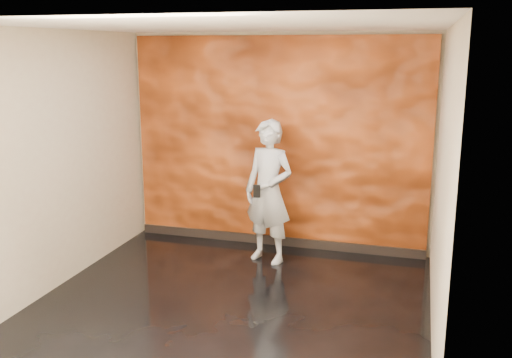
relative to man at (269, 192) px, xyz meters
name	(u,v)px	position (x,y,z in m)	size (l,w,h in m)	color
room	(229,173)	(-0.05, -1.34, 0.52)	(4.02, 4.02, 2.81)	black
feature_wall	(277,144)	(-0.05, 0.62, 0.50)	(3.90, 0.06, 2.75)	orange
baseboard	(276,240)	(-0.05, 0.58, -0.82)	(3.90, 0.04, 0.12)	black
man	(269,192)	(0.00, 0.00, 0.00)	(0.64, 0.42, 1.77)	#969BA5
phone	(257,191)	(-0.08, -0.25, 0.06)	(0.08, 0.02, 0.16)	black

